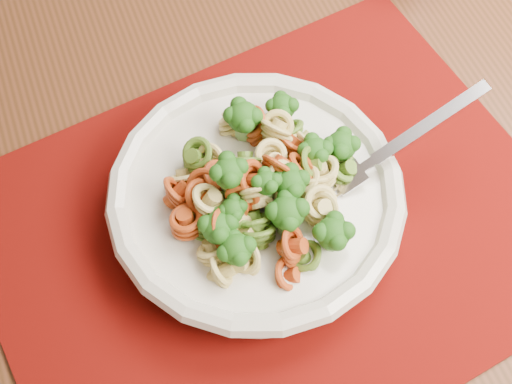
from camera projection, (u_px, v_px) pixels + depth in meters
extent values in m
cube|color=#512916|center=(306.00, 141.00, 0.69)|extent=(1.61, 1.21, 0.04)
cube|color=#550603|center=(274.00, 230.00, 0.62)|extent=(0.58, 0.51, 0.00)
cylinder|color=beige|center=(256.00, 212.00, 0.62)|extent=(0.11, 0.11, 0.01)
cylinder|color=beige|center=(256.00, 202.00, 0.60)|extent=(0.23, 0.23, 0.03)
torus|color=beige|center=(256.00, 193.00, 0.59)|extent=(0.25, 0.25, 0.02)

